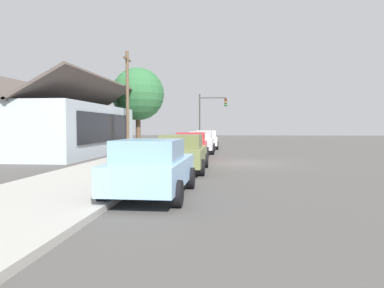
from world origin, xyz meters
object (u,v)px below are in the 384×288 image
at_px(car_skyblue, 152,167).
at_px(traffic_light_main, 210,111).
at_px(car_ivory, 206,139).
at_px(utility_pole_wooden, 127,100).
at_px(car_cherry, 191,146).
at_px(fire_hydrant_red, 178,147).
at_px(car_olive, 183,153).
at_px(shade_tree, 138,94).
at_px(car_silver, 201,142).

bearing_deg(car_skyblue, traffic_light_main, 0.33).
xyz_separation_m(car_ivory, utility_pole_wooden, (-4.96, 5.56, 3.11)).
relative_size(car_skyblue, traffic_light_main, 0.84).
distance_m(car_cherry, traffic_light_main, 16.02).
bearing_deg(utility_pole_wooden, fire_hydrant_red, -110.16).
relative_size(car_olive, shade_tree, 0.65).
height_order(traffic_light_main, fire_hydrant_red, traffic_light_main).
xyz_separation_m(car_cherry, utility_pole_wooden, (5.69, 5.35, 3.11)).
height_order(shade_tree, traffic_light_main, shade_tree).
xyz_separation_m(car_ivory, fire_hydrant_red, (-6.43, 1.56, -0.32)).
distance_m(car_silver, traffic_light_main, 10.71).
relative_size(car_silver, shade_tree, 0.66).
xyz_separation_m(car_skyblue, utility_pole_wooden, (16.87, 5.39, 3.11)).
xyz_separation_m(shade_tree, traffic_light_main, (4.34, -6.30, -1.34)).
distance_m(shade_tree, fire_hydrant_red, 9.61).
xyz_separation_m(car_olive, car_silver, (10.89, 0.01, -0.00)).
distance_m(car_skyblue, utility_pole_wooden, 17.98).
height_order(car_skyblue, car_cherry, same).
height_order(car_ivory, traffic_light_main, traffic_light_main).
bearing_deg(traffic_light_main, shade_tree, 124.58).
relative_size(car_cherry, fire_hydrant_red, 6.36).
xyz_separation_m(car_olive, car_ivory, (16.12, -0.03, -0.00)).
relative_size(car_silver, fire_hydrant_red, 6.74).
relative_size(car_silver, car_ivory, 1.05).
distance_m(shade_tree, utility_pole_wooden, 5.86).
bearing_deg(car_olive, car_ivory, -0.56).
bearing_deg(fire_hydrant_red, car_ivory, -13.68).
relative_size(car_skyblue, car_silver, 0.91).
bearing_deg(utility_pole_wooden, car_skyblue, -162.28).
xyz_separation_m(car_olive, shade_tree, (16.92, 6.17, 4.01)).
relative_size(car_cherry, utility_pole_wooden, 0.60).
distance_m(car_olive, car_ivory, 16.12).
bearing_deg(car_skyblue, shade_tree, 15.82).
bearing_deg(car_ivory, car_olive, 176.68).
distance_m(car_cherry, utility_pole_wooden, 8.41).
bearing_deg(fire_hydrant_red, car_olive, -171.02).
relative_size(car_skyblue, car_olive, 0.93).
xyz_separation_m(car_ivory, traffic_light_main, (5.14, -0.09, 2.68)).
bearing_deg(car_ivory, car_silver, 176.35).
bearing_deg(car_skyblue, utility_pole_wooden, 18.63).
height_order(car_skyblue, utility_pole_wooden, utility_pole_wooden).
bearing_deg(car_cherry, car_skyblue, 177.49).
distance_m(car_cherry, fire_hydrant_red, 4.45).
height_order(car_ivory, utility_pole_wooden, utility_pole_wooden).
height_order(car_cherry, traffic_light_main, traffic_light_main).
distance_m(car_olive, utility_pole_wooden, 12.84).
distance_m(car_skyblue, fire_hydrant_red, 15.46).
distance_m(car_ivory, fire_hydrant_red, 6.63).
height_order(car_olive, car_silver, same).
xyz_separation_m(car_skyblue, traffic_light_main, (26.96, -0.27, 2.68)).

